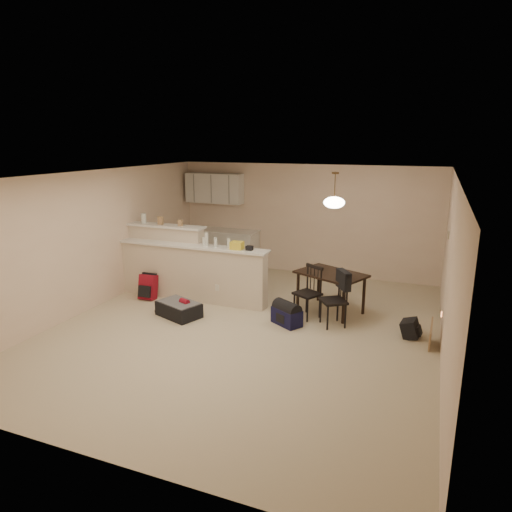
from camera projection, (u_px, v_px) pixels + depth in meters
The scene contains 23 objects.
room at pixel (246, 255), 7.25m from camera, with size 7.00×7.02×2.50m.
breakfast_bar at pixel (183, 267), 8.92m from camera, with size 3.08×0.58×1.39m.
upper_cabinets at pixel (214, 188), 10.87m from camera, with size 1.40×0.34×0.70m, color white.
kitchen_counter at pixel (221, 249), 11.04m from camera, with size 1.80×0.60×0.90m, color white.
thermostat at pixel (448, 235), 7.53m from camera, with size 0.02×0.12×0.12m, color beige.
jar at pixel (144, 218), 9.16m from camera, with size 0.10×0.10×0.20m, color silver.
cereal_box at pixel (161, 221), 9.03m from camera, with size 0.10×0.07×0.16m, color tan.
small_box at pixel (180, 223), 8.87m from camera, with size 0.08×0.06×0.12m, color tan.
bottle_a at pixel (207, 239), 8.49m from camera, with size 0.07×0.07×0.26m, color silver.
bottle_b at pixel (216, 242), 8.43m from camera, with size 0.06×0.06×0.18m, color silver.
bag_lump at pixel (237, 245), 8.28m from camera, with size 0.22×0.18×0.14m, color tan.
pouch at pixel (249, 248), 8.20m from camera, with size 0.12×0.10×0.08m, color tan.
extra_item_x at pixel (229, 243), 8.33m from camera, with size 0.06×0.06×0.19m, color silver.
extra_item_y at pixel (204, 242), 8.51m from camera, with size 0.07×0.07×0.17m, color silver.
dining_table at pixel (331, 278), 8.13m from camera, with size 1.37×1.17×0.72m.
pendant_lamp at pixel (334, 202), 7.80m from camera, with size 0.36×0.36×0.62m.
dining_chair_near at pixel (307, 292), 7.90m from camera, with size 0.40×0.38×0.91m, color black, non-canonical shape.
dining_chair_far at pixel (333, 299), 7.54m from camera, with size 0.40×0.38×0.92m, color black, non-canonical shape.
suitcase at pixel (179, 309), 8.02m from camera, with size 0.75×0.48×0.25m, color black.
red_backpack at pixel (148, 287), 8.88m from camera, with size 0.32×0.20×0.48m, color maroon.
navy_duffel at pixel (287, 317), 7.66m from camera, with size 0.52×0.28×0.28m, color #121238.
black_daypack at pixel (410, 329), 7.17m from camera, with size 0.32×0.22×0.28m, color black.
cardboard_sheet at pixel (431, 335), 6.83m from camera, with size 0.48×0.02×0.36m, color tan.
Camera 1 is at (2.73, -6.48, 3.02)m, focal length 32.00 mm.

